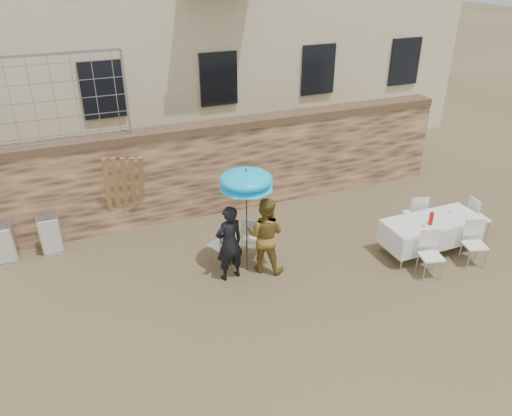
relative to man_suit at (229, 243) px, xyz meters
name	(u,v)px	position (x,y,z in m)	size (l,w,h in m)	color
ground	(284,344)	(0.18, -2.13, -0.79)	(80.00, 80.00, 0.00)	brown
stone_wall	(196,171)	(0.18, 2.87, 0.31)	(13.00, 0.50, 2.20)	#906948
chain_link_fence	(44,102)	(-2.82, 2.87, 2.31)	(3.20, 0.06, 1.80)	gray
man_suit	(229,243)	(0.00, 0.00, 0.00)	(0.58, 0.38, 1.58)	black
woman_dress	(265,235)	(0.75, 0.00, 0.01)	(0.78, 0.61, 1.60)	#B58D37
umbrella	(246,183)	(0.40, 0.10, 1.17)	(1.05, 1.05, 2.07)	#3F3F44
couple_chair_left	(221,243)	(0.00, 0.55, -0.31)	(0.48, 0.48, 0.96)	white
couple_chair_right	(253,236)	(0.70, 0.55, -0.31)	(0.48, 0.48, 0.96)	white
banquet_table	(433,221)	(4.27, -0.70, -0.06)	(2.10, 0.85, 0.78)	white
soda_bottle	(431,219)	(4.07, -0.85, 0.11)	(0.09, 0.09, 0.26)	red
table_chair_front_left	(431,255)	(3.67, -1.45, -0.31)	(0.48, 0.48, 0.96)	white
table_chair_front_right	(475,244)	(4.77, -1.45, -0.31)	(0.48, 0.48, 0.96)	white
table_chair_back	(414,213)	(4.47, 0.10, -0.31)	(0.48, 0.48, 0.96)	white
table_chair_side	(478,217)	(5.67, -0.60, -0.31)	(0.48, 0.48, 0.96)	white
chair_stack_left	(4,238)	(-4.10, 2.45, -0.33)	(0.46, 0.55, 0.92)	white
chair_stack_right	(50,230)	(-3.20, 2.45, -0.33)	(0.46, 0.47, 0.92)	white
wood_planks	(123,194)	(-1.60, 2.52, 0.21)	(0.70, 0.20, 2.00)	#A37749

